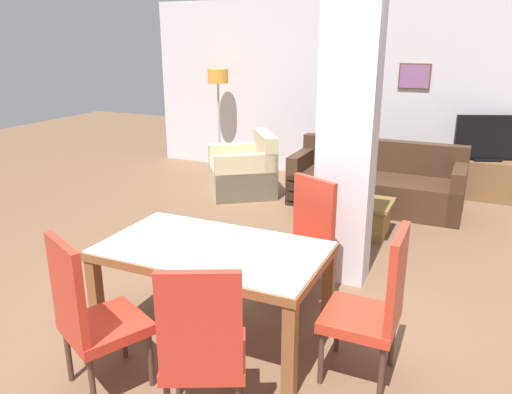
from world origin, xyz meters
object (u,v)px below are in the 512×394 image
(sofa, at_px, (376,185))
(dining_chair_near_left, at_px, (90,313))
(dining_chair_head_right, at_px, (375,304))
(dining_table, at_px, (213,266))
(coffee_table, at_px, (358,216))
(dining_chair_near_right, at_px, (203,345))
(tv_stand, at_px, (483,179))
(bottle, at_px, (352,192))
(tv_screen, at_px, (489,139))
(dining_chair_far_right, at_px, (303,238))
(floor_lamp, at_px, (218,86))
(armchair, at_px, (245,173))

(sofa, bearing_deg, dining_chair_near_left, 78.94)
(dining_chair_head_right, bearing_deg, dining_table, 90.00)
(sofa, height_order, coffee_table, sofa)
(dining_chair_near_right, distance_m, tv_stand, 5.46)
(sofa, bearing_deg, bottle, 86.52)
(dining_chair_near_left, distance_m, dining_chair_near_right, 0.79)
(tv_screen, bearing_deg, dining_table, 46.54)
(dining_chair_near_left, relative_size, sofa, 0.48)
(dining_chair_far_right, distance_m, tv_screen, 3.89)
(dining_chair_near_right, height_order, tv_stand, dining_chair_near_right)
(sofa, xyz_separation_m, bottle, (-0.06, -1.05, 0.19))
(dining_chair_head_right, bearing_deg, sofa, 11.15)
(dining_chair_near_left, distance_m, tv_screen, 5.70)
(dining_chair_far_right, relative_size, sofa, 0.48)
(dining_chair_head_right, bearing_deg, tv_screen, -7.42)
(dining_chair_near_left, bearing_deg, coffee_table, 100.88)
(tv_stand, bearing_deg, floor_lamp, -178.53)
(sofa, xyz_separation_m, armchair, (-1.79, -0.22, 0.01))
(floor_lamp, bearing_deg, dining_chair_near_right, -62.48)
(dining_chair_near_left, distance_m, armchair, 4.25)
(dining_chair_near_right, bearing_deg, dining_chair_far_right, 64.57)
(armchair, bearing_deg, coffee_table, -149.84)
(dining_chair_far_right, distance_m, coffee_table, 1.71)
(armchair, bearing_deg, floor_lamp, 7.38)
(dining_chair_far_right, height_order, coffee_table, dining_chair_far_right)
(coffee_table, bearing_deg, dining_chair_far_right, -92.83)
(armchair, height_order, tv_stand, armchair)
(dining_chair_near_right, distance_m, sofa, 4.37)
(dining_chair_far_right, bearing_deg, floor_lamp, -27.02)
(tv_stand, bearing_deg, dining_chair_near_right, -104.23)
(coffee_table, height_order, tv_screen, tv_screen)
(coffee_table, xyz_separation_m, floor_lamp, (-2.78, 1.86, 1.19))
(floor_lamp, bearing_deg, dining_chair_far_right, -52.60)
(dining_chair_head_right, xyz_separation_m, dining_chair_near_right, (-0.76, -0.83, 0.00))
(armchair, bearing_deg, bottle, -151.22)
(dining_table, xyz_separation_m, dining_chair_far_right, (0.39, 0.82, -0.03))
(dining_table, bearing_deg, armchair, 111.95)
(coffee_table, relative_size, tv_stand, 0.65)
(sofa, bearing_deg, armchair, 7.11)
(dining_chair_head_right, xyz_separation_m, floor_lamp, (-3.46, 4.36, 0.84))
(dining_table, xyz_separation_m, sofa, (0.46, 3.53, -0.29))
(dining_table, xyz_separation_m, tv_stand, (1.73, 4.46, -0.31))
(floor_lamp, bearing_deg, dining_chair_near_left, -69.72)
(tv_stand, relative_size, tv_screen, 1.32)
(tv_screen, distance_m, floor_lamp, 4.08)
(coffee_table, bearing_deg, armchair, 155.72)
(sofa, relative_size, tv_stand, 1.92)
(sofa, distance_m, floor_lamp, 3.09)
(dining_chair_near_right, height_order, coffee_table, dining_chair_near_right)
(armchair, relative_size, coffee_table, 1.61)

